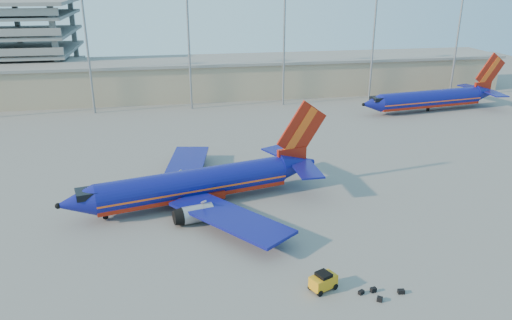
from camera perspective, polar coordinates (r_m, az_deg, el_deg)
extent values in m
plane|color=slate|center=(65.27, -0.58, -3.98)|extent=(220.00, 220.00, 0.00)
cube|color=gray|center=(120.48, -0.54, 9.48)|extent=(120.00, 15.00, 8.00)
cube|color=slate|center=(119.75, -0.54, 11.45)|extent=(122.00, 16.00, 0.60)
cylinder|color=gray|center=(106.46, -18.76, 12.42)|extent=(0.44, 0.44, 28.00)
cylinder|color=gray|center=(105.50, -7.69, 13.23)|extent=(0.44, 0.44, 28.00)
cylinder|color=gray|center=(108.28, 3.23, 13.56)|extent=(0.44, 0.44, 28.00)
cylinder|color=gray|center=(114.55, 13.29, 13.44)|extent=(0.44, 0.44, 28.00)
cylinder|color=gray|center=(123.76, 22.07, 13.01)|extent=(0.44, 0.44, 28.00)
cylinder|color=navy|center=(62.31, -7.14, -2.70)|extent=(23.91, 9.06, 3.65)
cube|color=#A01C0C|center=(62.69, -7.10, -3.49)|extent=(23.75, 8.39, 1.28)
cube|color=#FF5715|center=(62.41, -7.13, -2.91)|extent=(23.92, 9.10, 0.22)
cone|color=navy|center=(60.33, -19.93, -4.65)|extent=(4.88, 4.52, 3.65)
cube|color=black|center=(60.00, -18.82, -3.66)|extent=(2.90, 3.05, 0.79)
cone|color=navy|center=(67.28, 4.67, -0.49)|extent=(5.84, 4.75, 3.65)
cube|color=#A01C0C|center=(66.47, 4.10, 0.48)|extent=(4.16, 1.49, 2.17)
cube|color=#A01C0C|center=(66.00, 5.24, 3.47)|extent=(7.13, 1.99, 7.88)
cube|color=#FF5715|center=(65.91, 5.09, 3.45)|extent=(4.79, 1.52, 6.18)
cube|color=navy|center=(69.71, 3.10, 0.78)|extent=(5.39, 6.98, 0.22)
cube|color=navy|center=(64.18, 5.78, -1.08)|extent=(3.12, 6.39, 0.22)
cube|color=navy|center=(70.78, -8.01, -0.62)|extent=(7.66, 15.96, 0.35)
cube|color=navy|center=(55.61, -3.00, -6.55)|extent=(13.23, 15.16, 0.35)
cube|color=#A01C0C|center=(62.97, -6.65, -3.74)|extent=(6.66, 5.12, 0.99)
cylinder|color=gray|center=(67.21, -9.32, -2.46)|extent=(3.94, 2.84, 2.07)
cylinder|color=gray|center=(58.17, -6.71, -6.10)|extent=(3.94, 2.84, 2.07)
cylinder|color=gray|center=(61.38, -16.84, -6.03)|extent=(0.29, 0.29, 1.09)
cylinder|color=black|center=(61.48, -16.82, -6.22)|extent=(0.67, 0.39, 0.63)
cylinder|color=black|center=(65.85, -6.47, -3.49)|extent=(0.93, 0.72, 0.83)
cylinder|color=black|center=(61.40, -5.02, -5.29)|extent=(0.93, 0.72, 0.83)
cylinder|color=navy|center=(110.74, 19.18, 6.62)|extent=(23.45, 6.74, 3.57)
cube|color=#A01C0C|center=(110.94, 19.12, 6.16)|extent=(23.35, 6.07, 1.26)
cube|color=#FF5715|center=(110.79, 19.16, 6.50)|extent=(23.45, 6.78, 0.21)
cone|color=navy|center=(103.19, 13.07, 6.27)|extent=(4.51, 4.10, 3.57)
cube|color=black|center=(103.63, 13.71, 6.80)|extent=(2.64, 2.81, 0.77)
cone|color=navy|center=(119.62, 24.66, 7.02)|extent=(5.47, 4.23, 3.57)
cube|color=#A01C0C|center=(118.84, 24.47, 7.62)|extent=(4.09, 1.09, 2.12)
cube|color=#A01C0C|center=(119.15, 25.20, 9.21)|extent=(7.06, 1.29, 7.70)
cube|color=#FF5715|center=(119.02, 25.13, 9.21)|extent=(4.73, 1.05, 6.04)
cube|color=navy|center=(121.63, 23.54, 7.64)|extent=(4.83, 6.80, 0.21)
cube|color=navy|center=(116.92, 25.62, 6.87)|extent=(3.33, 6.37, 0.21)
cylinder|color=black|center=(111.24, 19.05, 5.54)|extent=(0.76, 0.76, 0.87)
cube|color=orange|center=(46.98, 7.69, -13.59)|extent=(2.75, 2.24, 1.14)
cube|color=black|center=(46.60, 7.73, -12.89)|extent=(1.56, 1.62, 0.40)
cylinder|color=black|center=(47.16, 6.28, -14.19)|extent=(0.63, 0.43, 0.59)
cylinder|color=black|center=(46.41, 7.32, -14.89)|extent=(0.63, 0.43, 0.59)
cylinder|color=black|center=(48.20, 7.97, -13.44)|extent=(0.63, 0.43, 0.59)
cylinder|color=black|center=(47.46, 9.02, -14.10)|extent=(0.63, 0.43, 0.59)
cube|color=black|center=(46.82, 13.95, -15.17)|extent=(0.62, 0.60, 0.42)
cube|color=black|center=(47.81, 13.26, -14.25)|extent=(0.59, 0.46, 0.45)
cube|color=black|center=(48.28, 16.25, -14.24)|extent=(0.64, 0.48, 0.38)
cube|color=black|center=(47.36, 11.93, -14.58)|extent=(0.65, 0.56, 0.36)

